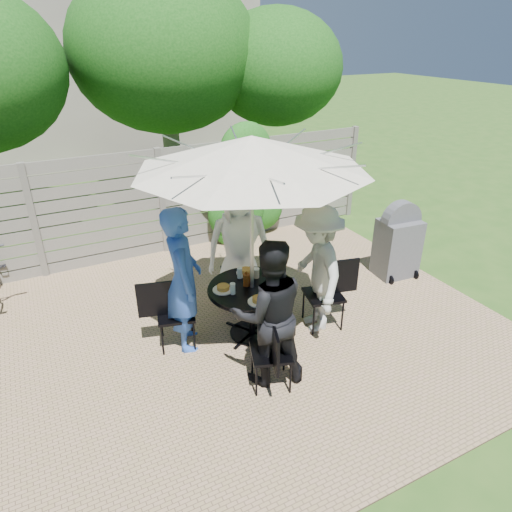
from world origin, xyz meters
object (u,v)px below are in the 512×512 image
plate_back (246,272)px  plate_front (259,300)px  plate_extra (272,296)px  glass_back (240,273)px  plate_left (223,288)px  person_back (239,244)px  umbrella (252,153)px  patio_table (252,302)px  chair_left (176,326)px  coffee_cup (256,273)px  glass_left (233,289)px  chair_back (238,281)px  chair_right (324,307)px  person_left (183,280)px  bbq_grill (398,243)px  glass_front (265,292)px  person_right (317,269)px  plate_right (280,282)px  syrup_jug (246,280)px  person_front (269,314)px

plate_back → plate_front: bearing=-104.3°
plate_extra → glass_back: (-0.14, 0.61, 0.05)m
plate_left → plate_front: size_ratio=1.00×
person_back → plate_front: bearing=-90.0°
umbrella → patio_table: bearing=90.0°
chair_left → coffee_cup: bearing=12.1°
patio_table → glass_back: (-0.04, 0.28, 0.29)m
glass_left → patio_table: bearing=7.7°
plate_back → person_back: bearing=75.7°
patio_table → umbrella: 1.87m
chair_back → chair_right: bearing=38.6°
person_left → chair_right: size_ratio=1.93×
plate_front → bbq_grill: 2.94m
glass_back → plate_left: bearing=-148.8°
patio_table → glass_front: bearing=-82.3°
glass_left → chair_right: bearing=-9.4°
umbrella → bbq_grill: umbrella is taller
plate_left → plate_front: bearing=-59.3°
chair_back → person_right: bearing=34.3°
glass_front → patio_table: bearing=97.7°
chair_back → chair_left: 1.36m
chair_right → plate_back: bearing=-21.4°
glass_back → plate_front: bearing=-94.7°
person_left → glass_left: person_left is taller
person_back → plate_left: (-0.55, -0.72, -0.18)m
glass_left → bbq_grill: bearing=8.2°
patio_table → bbq_grill: bearing=8.3°
patio_table → plate_right: 0.43m
chair_right → glass_back: chair_right is taller
plate_back → bbq_grill: bearing=1.1°
chair_back → chair_left: size_ratio=0.96×
glass_back → bbq_grill: size_ratio=0.11×
syrup_jug → bbq_grill: size_ratio=0.13×
person_left → person_right: bearing=-90.0°
chair_back → person_left: size_ratio=0.48×
plate_front → person_back: bearing=75.7°
umbrella → person_left: umbrella is taller
patio_table → person_back: size_ratio=0.72×
patio_table → plate_front: plate_front is taller
person_front → coffee_cup: bearing=-95.4°
coffee_cup → chair_right: bearing=-28.6°
umbrella → chair_left: bearing=165.7°
chair_back → plate_right: size_ratio=3.37×
plate_extra → glass_back: size_ratio=1.71×
chair_left → glass_left: 0.87m
syrup_jug → bbq_grill: 2.82m
person_front → plate_right: bearing=-113.4°
glass_left → chair_left: bearing=157.2°
patio_table → plate_right: plate_right is taller
umbrella → plate_extra: size_ratio=13.35×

